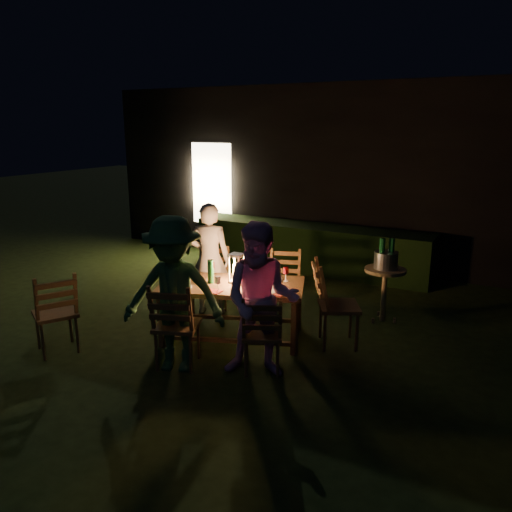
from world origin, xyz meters
The scene contains 29 objects.
garden_envelope centered at (-0.01, 6.15, 1.58)m, with size 40.00×40.00×3.20m.
dining_table centered at (-0.20, 0.55, 0.63)m, with size 1.85×1.35×0.69m.
chair_near_left centered at (-0.35, -0.32, 0.30)m, with size 0.58×0.60×0.99m.
chair_near_right centered at (0.49, -0.01, 0.27)m, with size 0.55×0.56×0.89m.
chair_far_left centered at (-0.88, 1.12, 0.28)m, with size 0.51×0.53×0.94m.
chair_far_right centered at (0.06, 1.47, 0.28)m, with size 0.54×0.56×0.93m.
chair_end centered at (0.96, 0.98, 0.32)m, with size 0.66×0.64×1.04m.
chair_spare centered at (-1.75, -0.67, 0.30)m, with size 0.63×0.62×0.99m.
person_house_side centered at (-0.90, 1.17, 0.76)m, with size 0.55×0.36×1.52m, color beige.
person_opp_right centered at (0.51, -0.06, 0.80)m, with size 0.77×0.60×1.59m, color #E59DCF.
person_opp_left centered at (-0.33, -0.37, 0.82)m, with size 1.06×0.61×1.63m, color #2B572D.
lantern centered at (-0.17, 0.62, 0.85)m, with size 0.16×0.16×0.35m.
plate_far_left centered at (-0.79, 0.57, 0.70)m, with size 0.25×0.25×0.01m, color white.
plate_near_left centered at (-0.64, 0.16, 0.70)m, with size 0.25×0.25×0.01m, color white.
plate_far_right centered at (0.15, 0.92, 0.70)m, with size 0.25×0.25×0.01m, color white.
plate_near_right centered at (0.30, 0.50, 0.70)m, with size 0.25×0.25×0.01m, color white.
wineglass_a centered at (-0.57, 0.71, 0.78)m, with size 0.06×0.06×0.18m, color #59070F, non-canonical shape.
wineglass_b centered at (-0.83, 0.19, 0.78)m, with size 0.06×0.06×0.18m, color #59070F, non-canonical shape.
wineglass_c centered at (0.18, 0.40, 0.78)m, with size 0.06×0.06×0.18m, color #59070F, non-canonical shape.
wineglass_d centered at (0.32, 0.94, 0.78)m, with size 0.06×0.06×0.18m, color #59070F, non-canonical shape.
wineglass_e centered at (-0.19, 0.24, 0.78)m, with size 0.06×0.06×0.18m, color silver, non-canonical shape.
bottle_table centered at (-0.43, 0.47, 0.83)m, with size 0.07×0.07×0.28m, color #0F471E.
napkin_left centered at (-0.23, 0.20, 0.70)m, with size 0.18×0.14×0.01m, color red.
napkin_right centered at (0.42, 0.46, 0.70)m, with size 0.18×0.14×0.01m, color red.
phone centered at (-0.67, 0.06, 0.70)m, with size 0.14×0.07×0.01m, color black.
side_table centered at (1.25, 1.97, 0.63)m, with size 0.53×0.53×0.71m.
ice_bucket centered at (1.25, 1.97, 0.82)m, with size 0.30×0.30×0.22m, color #A5A8AD.
bottle_bucket_a centered at (1.20, 1.93, 0.87)m, with size 0.07×0.07×0.32m, color #0F471E.
bottle_bucket_b centered at (1.30, 2.01, 0.87)m, with size 0.07×0.07×0.32m, color #0F471E.
Camera 1 is at (2.66, -4.23, 2.50)m, focal length 35.00 mm.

